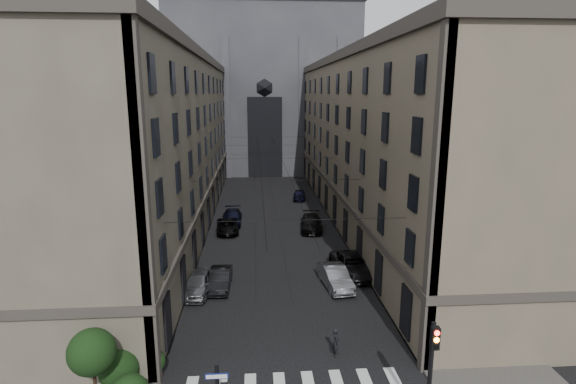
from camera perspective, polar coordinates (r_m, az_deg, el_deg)
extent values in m
cube|color=#383533|center=(53.53, -13.44, -3.69)|extent=(7.00, 80.00, 0.15)
cube|color=#383533|center=(54.24, 9.05, -3.28)|extent=(7.00, 80.00, 0.15)
cube|color=#4F493C|center=(52.40, -17.19, 5.72)|extent=(13.00, 60.00, 18.00)
cube|color=#38332D|center=(52.23, -17.88, 16.00)|extent=(13.60, 60.60, 0.90)
cube|color=#38332D|center=(53.13, -16.86, 0.58)|extent=(13.40, 60.30, 0.50)
cube|color=brown|center=(53.34, 12.54, 6.09)|extent=(13.00, 60.00, 18.00)
cube|color=#38332D|center=(53.17, 13.03, 16.20)|extent=(13.60, 60.60, 0.90)
cube|color=#38332D|center=(54.06, 12.30, 1.03)|extent=(13.40, 60.30, 0.50)
cube|color=#2D2D33|center=(89.79, -3.17, 12.67)|extent=(34.00, 22.00, 30.00)
cube|color=#38332D|center=(91.18, -3.30, 22.46)|extent=(35.00, 23.00, 1.20)
cube|color=black|center=(79.11, -2.94, 6.90)|extent=(6.00, 0.30, 14.00)
cube|color=navy|center=(19.66, -9.05, -22.09)|extent=(0.95, 0.05, 0.24)
cylinder|color=black|center=(21.95, 17.56, -21.49)|extent=(0.20, 0.20, 5.20)
cube|color=black|center=(20.74, 18.17, -17.21)|extent=(0.34, 0.30, 1.00)
cylinder|color=#FF0C07|center=(20.46, 18.41, -16.64)|extent=(0.22, 0.05, 0.22)
cylinder|color=orange|center=(20.62, 18.34, -17.42)|extent=(0.22, 0.05, 0.22)
cylinder|color=black|center=(20.77, 18.28, -18.19)|extent=(0.22, 0.05, 0.22)
sphere|color=black|center=(25.58, -20.70, -20.29)|extent=(2.00, 2.00, 2.00)
sphere|color=black|center=(26.21, -16.89, -19.91)|extent=(1.40, 1.40, 1.40)
cylinder|color=black|center=(24.64, -23.31, -21.34)|extent=(0.16, 0.16, 2.40)
sphere|color=black|center=(23.82, -23.65, -18.11)|extent=(2.20, 2.20, 2.20)
cylinder|color=black|center=(25.85, -0.04, -3.60)|extent=(14.00, 0.03, 0.03)
cylinder|color=black|center=(37.51, -1.39, 1.46)|extent=(14.00, 0.03, 0.03)
cylinder|color=black|center=(50.32, -2.14, 4.28)|extent=(14.00, 0.03, 0.03)
cylinder|color=black|center=(63.20, -2.59, 5.96)|extent=(14.00, 0.03, 0.03)
cylinder|color=black|center=(75.14, -2.87, 6.99)|extent=(14.00, 0.03, 0.03)
cylinder|color=black|center=(51.33, -3.63, 3.98)|extent=(0.03, 60.00, 0.03)
cylinder|color=black|center=(51.43, -0.73, 4.02)|extent=(0.03, 60.00, 0.03)
imported|color=slate|center=(34.74, -11.35, -11.32)|extent=(2.34, 4.81, 1.58)
imported|color=black|center=(35.36, -8.61, -10.87)|extent=(1.69, 4.49, 1.46)
imported|color=black|center=(48.64, -7.69, -4.33)|extent=(2.61, 5.12, 1.38)
imported|color=black|center=(51.67, -7.14, -3.21)|extent=(2.22, 5.38, 1.56)
imported|color=gray|center=(35.31, 6.02, -10.70)|extent=(2.33, 5.07, 1.61)
imported|color=black|center=(37.77, 8.17, -9.16)|extent=(3.22, 6.09, 1.63)
imported|color=black|center=(49.06, 2.98, -3.96)|extent=(2.76, 5.70, 1.60)
imported|color=black|center=(62.84, 1.44, -0.38)|extent=(2.07, 4.19, 1.37)
imported|color=black|center=(27.00, 6.08, -18.40)|extent=(0.43, 0.63, 1.67)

